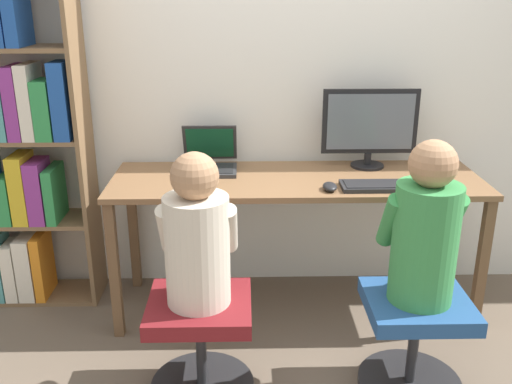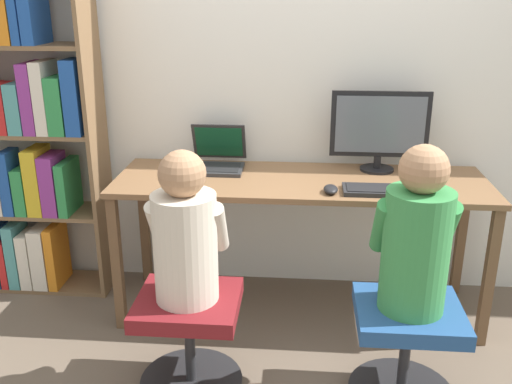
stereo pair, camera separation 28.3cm
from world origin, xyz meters
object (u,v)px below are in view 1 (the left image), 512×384
office_chair_left (414,336)px  office_chair_right (201,339)px  person_at_laptop (197,237)px  bookshelf (8,143)px  keyboard (386,186)px  person_at_monitor (425,230)px  desktop_monitor (370,127)px  laptop (209,161)px

office_chair_left → office_chair_right: 0.95m
person_at_laptop → bookshelf: 1.38m
keyboard → office_chair_left: keyboard is taller
person_at_monitor → bookshelf: bearing=157.3°
desktop_monitor → keyboard: desktop_monitor is taller
desktop_monitor → person_at_laptop: 1.30m
person_at_laptop → laptop: bearing=89.6°
office_chair_right → person_at_monitor: bearing=0.2°
office_chair_left → office_chair_right: (-0.95, 0.00, 0.00)m
desktop_monitor → office_chair_right: size_ratio=1.13×
office_chair_right → desktop_monitor: bearing=45.4°
laptop → keyboard: bearing=-20.3°
desktop_monitor → office_chair_left: bearing=-86.5°
office_chair_right → person_at_monitor: size_ratio=0.66×
laptop → person_at_monitor: bearing=-42.7°
desktop_monitor → person_at_monitor: bearing=-86.4°
keyboard → office_chair_right: size_ratio=0.96×
office_chair_right → person_at_laptop: size_ratio=0.71×
keyboard → person_at_laptop: (-0.91, -0.54, -0.03)m
person_at_monitor → laptop: bearing=137.3°
office_chair_left → person_at_monitor: 0.51m
laptop → person_at_monitor: size_ratio=0.45×
desktop_monitor → person_at_monitor: (0.06, -0.90, -0.23)m
office_chair_left → person_at_monitor: bearing=90.0°
office_chair_left → person_at_laptop: 1.07m
office_chair_right → bookshelf: 1.53m
keyboard → person_at_monitor: size_ratio=0.64×
laptop → office_chair_left: laptop is taller
office_chair_right → bookshelf: bearing=141.7°
keyboard → person_at_monitor: person_at_monitor is taller
keyboard → bookshelf: 2.02m
office_chair_right → person_at_laptop: person_at_laptop is taller
bookshelf → keyboard: bearing=-8.8°
person_at_laptop → office_chair_right: bearing=-90.0°
office_chair_left → keyboard: bearing=94.0°
laptop → bookshelf: bearing=-178.6°
desktop_monitor → person_at_monitor: size_ratio=0.75×
bookshelf → person_at_laptop: bearing=-38.2°
desktop_monitor → office_chair_right: (-0.90, -0.91, -0.74)m
person_at_monitor → person_at_laptop: 0.95m
office_chair_left → desktop_monitor: bearing=93.5°
office_chair_left → office_chair_right: size_ratio=1.00×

